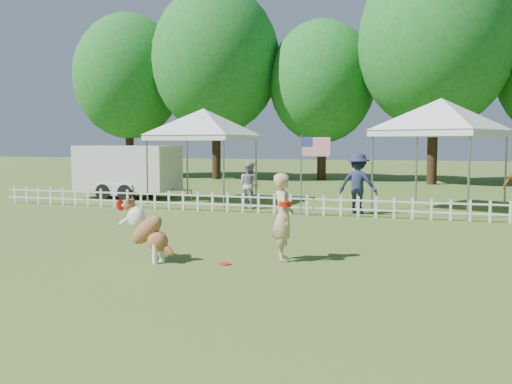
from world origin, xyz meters
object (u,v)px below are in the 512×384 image
(canopy_tent_right, at_px, (440,156))
(dog, at_px, (148,230))
(canopy_tent_left, at_px, (204,156))
(spectator_a, at_px, (249,185))
(handler, at_px, (283,217))
(spectator_b, at_px, (358,183))
(flag_pole, at_px, (301,176))
(frisbee_on_turf, at_px, (225,264))
(cargo_trailer, at_px, (128,171))

(canopy_tent_right, bearing_deg, dog, -92.78)
(canopy_tent_left, relative_size, spectator_a, 2.16)
(handler, bearing_deg, spectator_a, -0.09)
(spectator_a, xyz_separation_m, spectator_b, (3.53, -0.24, 0.15))
(handler, distance_m, canopy_tent_left, 10.59)
(spectator_b, bearing_deg, dog, 80.70)
(handler, height_order, canopy_tent_right, canopy_tent_right)
(dog, relative_size, canopy_tent_right, 0.33)
(flag_pole, distance_m, spectator_a, 2.49)
(handler, height_order, spectator_a, handler)
(frisbee_on_turf, bearing_deg, canopy_tent_right, 70.34)
(canopy_tent_right, bearing_deg, spectator_b, -117.83)
(canopy_tent_left, relative_size, spectator_b, 1.79)
(canopy_tent_right, distance_m, spectator_b, 3.06)
(dog, height_order, canopy_tent_left, canopy_tent_left)
(flag_pole, bearing_deg, canopy_tent_right, 38.57)
(canopy_tent_right, xyz_separation_m, spectator_b, (-2.31, -1.85, -0.81))
(canopy_tent_left, bearing_deg, handler, -55.58)
(frisbee_on_turf, distance_m, canopy_tent_left, 10.86)
(flag_pole, bearing_deg, cargo_trailer, 157.96)
(handler, xyz_separation_m, cargo_trailer, (-8.73, 9.32, 0.23))
(canopy_tent_left, distance_m, spectator_a, 2.85)
(handler, height_order, dog, handler)
(flag_pole, xyz_separation_m, spectator_b, (1.49, 1.11, -0.26))
(frisbee_on_turf, distance_m, canopy_tent_right, 10.55)
(dog, relative_size, cargo_trailer, 0.24)
(dog, xyz_separation_m, spectator_a, (-0.92, 8.36, 0.19))
(spectator_a, relative_size, spectator_b, 0.83)
(frisbee_on_turf, bearing_deg, flag_pole, 92.42)
(cargo_trailer, bearing_deg, dog, -56.70)
(frisbee_on_turf, xyz_separation_m, spectator_a, (-2.33, 8.20, 0.75))
(canopy_tent_left, height_order, flag_pole, canopy_tent_left)
(handler, relative_size, canopy_tent_left, 0.49)
(handler, distance_m, spectator_a, 8.18)
(flag_pole, relative_size, spectator_a, 1.54)
(frisbee_on_turf, relative_size, canopy_tent_left, 0.07)
(canopy_tent_right, relative_size, cargo_trailer, 0.74)
(handler, xyz_separation_m, canopy_tent_right, (2.63, 9.13, 0.93))
(cargo_trailer, bearing_deg, flag_pole, -21.70)
(frisbee_on_turf, xyz_separation_m, spectator_b, (1.20, 7.96, 0.90))
(flag_pole, height_order, spectator_b, flag_pole)
(flag_pole, bearing_deg, handler, -78.72)
(spectator_a, bearing_deg, frisbee_on_turf, 128.21)
(canopy_tent_left, xyz_separation_m, cargo_trailer, (-3.28, 0.28, -0.60))
(flag_pole, bearing_deg, frisbee_on_turf, -87.01)
(canopy_tent_left, relative_size, cargo_trailer, 0.70)
(cargo_trailer, xyz_separation_m, spectator_b, (9.05, -2.04, -0.12))
(dog, distance_m, frisbee_on_turf, 1.53)
(handler, height_order, canopy_tent_left, canopy_tent_left)
(flag_pole, bearing_deg, spectator_b, 37.42)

